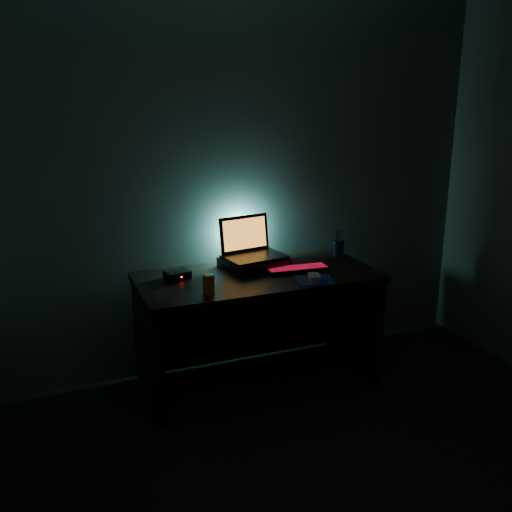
{
  "coord_description": "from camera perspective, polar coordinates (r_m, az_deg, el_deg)",
  "views": [
    {
      "loc": [
        -1.26,
        -1.53,
        1.86
      ],
      "look_at": [
        -0.03,
        1.57,
        0.89
      ],
      "focal_mm": 40.0,
      "sensor_mm": 36.0,
      "label": 1
    }
  ],
  "objects": [
    {
      "name": "keyboard",
      "position": [
        3.65,
        4.14,
        -1.29
      ],
      "size": [
        0.41,
        0.16,
        0.02
      ],
      "rotation": [
        0.0,
        0.0,
        -0.07
      ],
      "color": "black",
      "rests_on": "desk"
    },
    {
      "name": "mousepad",
      "position": [
        3.48,
        5.86,
        -2.4
      ],
      "size": [
        0.27,
        0.25,
        0.0
      ],
      "primitive_type": "cube",
      "rotation": [
        0.0,
        0.0,
        -0.27
      ],
      "color": "navy",
      "rests_on": "desk"
    },
    {
      "name": "juice_glass",
      "position": [
        3.23,
        -4.75,
        -2.82
      ],
      "size": [
        0.08,
        0.08,
        0.11
      ],
      "primitive_type": "cylinder",
      "rotation": [
        0.0,
        0.0,
        -0.28
      ],
      "color": "#E0570B",
      "rests_on": "desk"
    },
    {
      "name": "desk",
      "position": [
        3.7,
        -0.12,
        -5.43
      ],
      "size": [
        1.5,
        0.7,
        0.75
      ],
      "color": "black",
      "rests_on": "ground"
    },
    {
      "name": "mouse",
      "position": [
        3.48,
        5.87,
        -2.12
      ],
      "size": [
        0.09,
        0.12,
        0.03
      ],
      "primitive_type": "cube",
      "rotation": [
        0.0,
        0.0,
        -0.27
      ],
      "color": "gray",
      "rests_on": "mousepad"
    },
    {
      "name": "router",
      "position": [
        3.53,
        -7.88,
        -1.85
      ],
      "size": [
        0.16,
        0.14,
        0.05
      ],
      "rotation": [
        0.0,
        0.0,
        0.23
      ],
      "color": "black",
      "rests_on": "desk"
    },
    {
      "name": "pen_cup",
      "position": [
        4.01,
        8.22,
        0.78
      ],
      "size": [
        0.1,
        0.1,
        0.11
      ],
      "primitive_type": "cylinder",
      "rotation": [
        0.0,
        0.0,
        -0.37
      ],
      "color": "black",
      "rests_on": "desk"
    },
    {
      "name": "laptop",
      "position": [
        3.73,
        -0.56,
        0.86
      ],
      "size": [
        0.42,
        0.34,
        0.26
      ],
      "rotation": [
        0.0,
        0.0,
        0.18
      ],
      "color": "black",
      "rests_on": "riser"
    },
    {
      "name": "riser",
      "position": [
        3.71,
        -0.14,
        -0.66
      ],
      "size": [
        0.45,
        0.37,
        0.06
      ],
      "primitive_type": "cube",
      "rotation": [
        0.0,
        0.0,
        0.18
      ],
      "color": "black",
      "rests_on": "desk"
    },
    {
      "name": "room",
      "position": [
        2.07,
        17.07,
        -1.55
      ],
      "size": [
        3.5,
        4.0,
        2.5
      ],
      "color": "black",
      "rests_on": "ground"
    }
  ]
}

